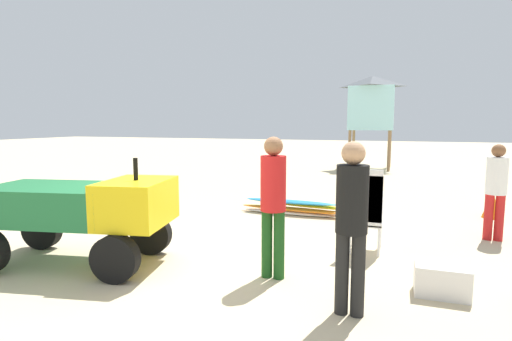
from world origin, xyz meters
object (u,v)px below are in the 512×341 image
(utility_cart, at_px, (82,209))
(traffic_cone_near, at_px, (143,188))
(surfboard_pile, at_px, (295,207))
(lifeguard_far_right, at_px, (273,197))
(traffic_cone_far, at_px, (492,205))
(stacked_plastic_chairs, at_px, (366,205))
(lifeguard_tower, at_px, (372,103))
(lifeguard_near_left, at_px, (352,216))
(lifeguard_near_right, at_px, (496,186))
(cooler_box, at_px, (442,281))

(utility_cart, xyz_separation_m, traffic_cone_near, (-2.23, 4.53, -0.53))
(surfboard_pile, bearing_deg, lifeguard_far_right, -80.47)
(traffic_cone_near, bearing_deg, lifeguard_far_right, -40.29)
(traffic_cone_far, bearing_deg, utility_cart, -140.23)
(surfboard_pile, bearing_deg, stacked_plastic_chairs, -52.65)
(lifeguard_tower, bearing_deg, traffic_cone_far, -70.59)
(surfboard_pile, relative_size, lifeguard_near_left, 1.43)
(lifeguard_near_right, distance_m, lifeguard_tower, 10.73)
(utility_cart, relative_size, lifeguard_far_right, 1.52)
(lifeguard_far_right, bearing_deg, stacked_plastic_chairs, 53.81)
(traffic_cone_near, bearing_deg, lifeguard_near_left, -39.19)
(lifeguard_far_right, xyz_separation_m, cooler_box, (1.97, 0.13, -0.86))
(utility_cart, distance_m, lifeguard_near_left, 3.69)
(lifeguard_far_right, height_order, traffic_cone_near, lifeguard_far_right)
(lifeguard_near_left, bearing_deg, lifeguard_tower, 92.79)
(lifeguard_near_left, bearing_deg, traffic_cone_far, 66.26)
(utility_cart, height_order, surfboard_pile, utility_cart)
(stacked_plastic_chairs, relative_size, lifeguard_far_right, 0.72)
(lifeguard_tower, distance_m, cooler_box, 13.27)
(lifeguard_far_right, height_order, cooler_box, lifeguard_far_right)
(utility_cart, xyz_separation_m, traffic_cone_far, (5.98, 4.98, -0.52))
(lifeguard_near_right, height_order, traffic_cone_near, lifeguard_near_right)
(lifeguard_tower, height_order, traffic_cone_far, lifeguard_tower)
(lifeguard_far_right, relative_size, lifeguard_tower, 0.46)
(lifeguard_far_right, relative_size, cooler_box, 3.08)
(traffic_cone_near, bearing_deg, surfboard_pile, -7.96)
(traffic_cone_far, height_order, cooler_box, traffic_cone_far)
(cooler_box, bearing_deg, traffic_cone_near, 149.68)
(lifeguard_near_left, height_order, traffic_cone_far, lifeguard_near_left)
(stacked_plastic_chairs, relative_size, traffic_cone_far, 2.40)
(lifeguard_tower, bearing_deg, lifeguard_far_right, -91.59)
(lifeguard_far_right, height_order, lifeguard_tower, lifeguard_tower)
(utility_cart, bearing_deg, traffic_cone_near, 116.22)
(lifeguard_near_left, distance_m, lifeguard_tower, 13.84)
(traffic_cone_near, xyz_separation_m, traffic_cone_far, (8.21, 0.45, 0.02))
(lifeguard_near_left, xyz_separation_m, traffic_cone_far, (2.31, 5.26, -0.77))
(traffic_cone_far, bearing_deg, lifeguard_near_right, -100.51)
(surfboard_pile, relative_size, lifeguard_tower, 0.65)
(lifeguard_near_left, relative_size, cooler_box, 3.06)
(lifeguard_far_right, bearing_deg, lifeguard_tower, 88.41)
(cooler_box, bearing_deg, lifeguard_tower, 97.13)
(traffic_cone_far, relative_size, cooler_box, 0.92)
(cooler_box, bearing_deg, utility_cart, -173.49)
(lifeguard_tower, bearing_deg, traffic_cone_near, -120.41)
(stacked_plastic_chairs, bearing_deg, lifeguard_near_right, 35.10)
(utility_cart, relative_size, cooler_box, 4.69)
(surfboard_pile, distance_m, traffic_cone_far, 4.07)
(traffic_cone_near, bearing_deg, lifeguard_tower, 59.59)
(cooler_box, bearing_deg, lifeguard_near_right, 68.79)
(lifeguard_near_left, bearing_deg, utility_cart, 175.62)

